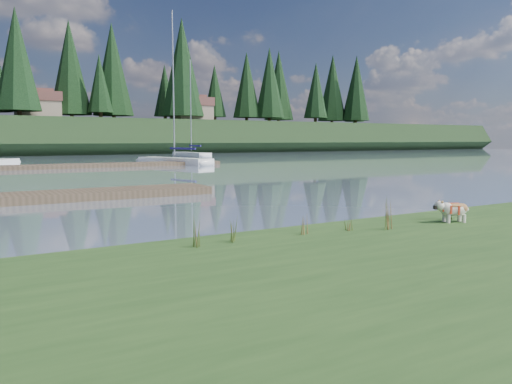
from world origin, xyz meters
TOP-DOWN VIEW (x-y plane):
  - ground at (0.00, 30.00)m, footprint 200.00×200.00m
  - bank at (0.00, -6.00)m, footprint 60.00×9.00m
  - bulldog at (4.71, -2.94)m, footprint 0.83×0.55m
  - dock_far at (2.00, 30.00)m, footprint 26.00×2.20m
  - sailboat_bg_3 at (11.54, 32.27)m, footprint 4.65×9.31m
  - sailboat_bg_5 at (20.39, 48.22)m, footprint 2.12×8.55m
  - weed_0 at (-0.56, -2.29)m, footprint 0.17×0.14m
  - weed_1 at (0.97, -2.37)m, footprint 0.17×0.14m
  - weed_2 at (2.76, -2.87)m, footprint 0.17×0.14m
  - weed_3 at (-1.31, -2.37)m, footprint 0.17×0.14m
  - weed_4 at (2.00, -2.48)m, footprint 0.17×0.14m
  - weed_5 at (4.90, -2.65)m, footprint 0.17×0.14m
  - mud_lip at (0.00, -1.60)m, footprint 60.00×0.50m
  - conifer_4 at (3.00, 66.00)m, footprint 6.16×6.16m
  - conifer_5 at (15.00, 70.00)m, footprint 3.96×3.96m
  - conifer_6 at (28.00, 68.00)m, footprint 7.04×7.04m
  - conifer_7 at (42.00, 71.00)m, footprint 5.28×5.28m
  - conifer_8 at (55.00, 67.00)m, footprint 4.62×4.62m
  - conifer_9 at (68.00, 70.00)m, footprint 5.94×5.94m
  - house_1 at (6.00, 71.00)m, footprint 6.30×5.30m
  - house_2 at (30.00, 69.00)m, footprint 6.30×5.30m

SIDE VIEW (x-z plane):
  - ground at x=0.00m, z-range 0.00..0.00m
  - mud_lip at x=0.00m, z-range 0.00..0.14m
  - dock_far at x=2.00m, z-range 0.00..0.30m
  - bank at x=0.00m, z-range 0.00..0.35m
  - sailboat_bg_5 at x=20.39m, z-range -5.71..6.34m
  - sailboat_bg_3 at x=11.54m, z-range -6.37..7.02m
  - weed_4 at x=2.00m, z-range 0.32..0.68m
  - weed_1 at x=0.97m, z-range 0.32..0.72m
  - weed_0 at x=-0.56m, z-range 0.31..0.83m
  - weed_5 at x=4.90m, z-range 0.31..0.83m
  - weed_3 at x=-1.31m, z-range 0.31..0.86m
  - bulldog at x=4.71m, z-range 0.41..0.90m
  - weed_2 at x=2.76m, z-range 0.29..1.07m
  - house_1 at x=6.00m, z-range 4.99..9.64m
  - house_2 at x=30.00m, z-range 4.99..9.64m
  - conifer_5 at x=15.00m, z-range 5.65..16.00m
  - conifer_8 at x=55.00m, z-range 5.62..17.40m
  - conifer_7 at x=42.00m, z-range 5.59..18.79m
  - conifer_9 at x=68.00m, z-range 5.55..20.18m
  - conifer_4 at x=3.00m, z-range 5.54..20.64m
  - conifer_6 at x=28.00m, z-range 5.49..22.49m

